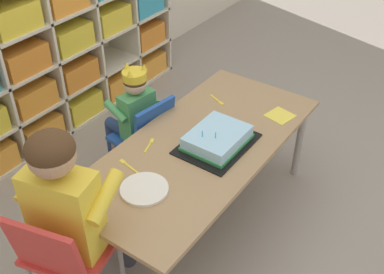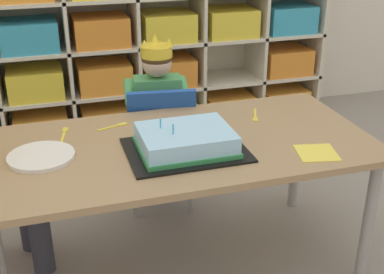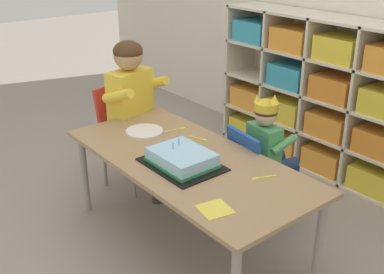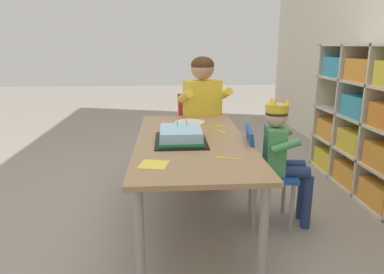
% 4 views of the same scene
% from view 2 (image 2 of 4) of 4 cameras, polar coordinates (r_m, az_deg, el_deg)
% --- Properties ---
extents(ground, '(16.00, 16.00, 0.00)m').
position_cam_2_polar(ground, '(2.16, -2.49, -14.14)').
color(ground, gray).
extents(storage_cubby_shelf, '(2.42, 0.35, 1.14)m').
position_cam_2_polar(storage_cubby_shelf, '(3.21, -6.16, 9.77)').
color(storage_cubby_shelf, beige).
rests_on(storage_cubby_shelf, ground).
extents(activity_table, '(1.51, 0.69, 0.55)m').
position_cam_2_polar(activity_table, '(1.89, -2.76, -2.17)').
color(activity_table, '#A37F56').
rests_on(activity_table, ground).
extents(classroom_chair_blue, '(0.35, 0.35, 0.63)m').
position_cam_2_polar(classroom_chair_blue, '(2.36, -3.50, -0.07)').
color(classroom_chair_blue, '#1E4CA8').
rests_on(classroom_chair_blue, ground).
extents(child_with_crown, '(0.32, 0.32, 0.82)m').
position_cam_2_polar(child_with_crown, '(2.40, -3.88, 3.92)').
color(child_with_crown, '#4C9E5B').
rests_on(child_with_crown, ground).
extents(birthday_cake_on_tray, '(0.42, 0.31, 0.12)m').
position_cam_2_polar(birthday_cake_on_tray, '(1.80, -0.70, -0.56)').
color(birthday_cake_on_tray, black).
rests_on(birthday_cake_on_tray, activity_table).
extents(paper_plate_stack, '(0.23, 0.23, 0.01)m').
position_cam_2_polar(paper_plate_stack, '(1.83, -16.30, -2.08)').
color(paper_plate_stack, white).
rests_on(paper_plate_stack, activity_table).
extents(paper_napkin_square, '(0.16, 0.16, 0.00)m').
position_cam_2_polar(paper_napkin_square, '(1.85, 13.59, -1.70)').
color(paper_napkin_square, '#F4DB4C').
rests_on(paper_napkin_square, activity_table).
extents(fork_near_cake_tray, '(0.06, 0.13, 0.00)m').
position_cam_2_polar(fork_near_cake_tray, '(2.13, 6.98, 2.35)').
color(fork_near_cake_tray, yellow).
rests_on(fork_near_cake_tray, activity_table).
extents(fork_beside_plate_stack, '(0.04, 0.14, 0.00)m').
position_cam_2_polar(fork_beside_plate_stack, '(2.00, -13.95, 0.28)').
color(fork_beside_plate_stack, yellow).
rests_on(fork_beside_plate_stack, activity_table).
extents(fork_at_table_front_edge, '(0.12, 0.05, 0.00)m').
position_cam_2_polar(fork_at_table_front_edge, '(2.03, -8.55, 1.18)').
color(fork_at_table_front_edge, yellow).
rests_on(fork_at_table_front_edge, activity_table).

